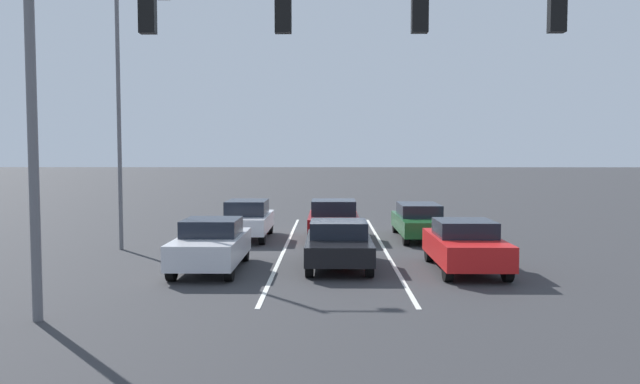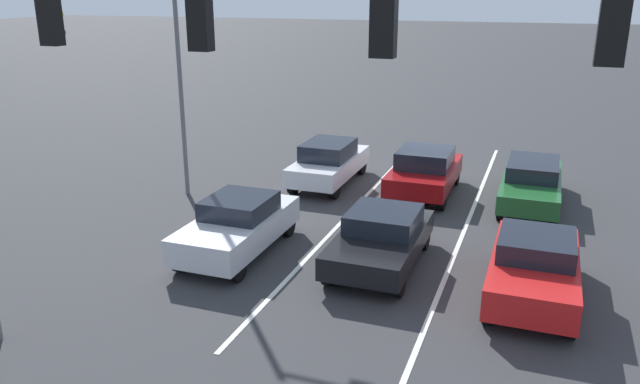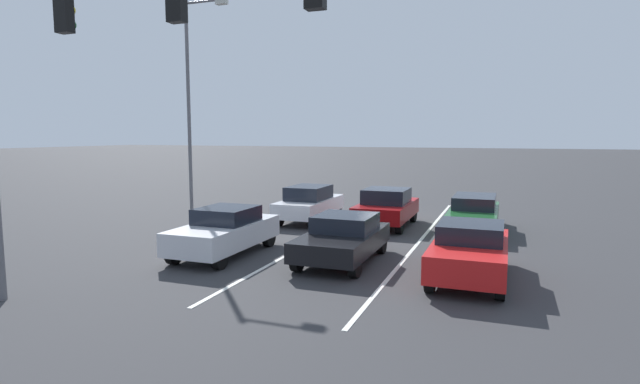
% 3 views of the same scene
% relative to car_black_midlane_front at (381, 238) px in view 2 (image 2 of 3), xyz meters
% --- Properties ---
extents(ground_plane, '(240.00, 240.00, 0.00)m').
position_rel_car_black_midlane_front_xyz_m(ground_plane, '(0.09, -7.00, -0.71)').
color(ground_plane, '#333335').
extents(lane_stripe_left_divider, '(0.12, 18.03, 0.01)m').
position_rel_car_black_midlane_front_xyz_m(lane_stripe_left_divider, '(-1.67, -3.98, -0.70)').
color(lane_stripe_left_divider, silver).
rests_on(lane_stripe_left_divider, ground_plane).
extents(lane_stripe_center_divider, '(0.12, 18.03, 0.01)m').
position_rel_car_black_midlane_front_xyz_m(lane_stripe_center_divider, '(1.84, -3.98, -0.70)').
color(lane_stripe_center_divider, silver).
rests_on(lane_stripe_center_divider, ground_plane).
extents(car_black_midlane_front, '(1.90, 4.06, 1.36)m').
position_rel_car_black_midlane_front_xyz_m(car_black_midlane_front, '(0.00, 0.00, 0.00)').
color(car_black_midlane_front, black).
rests_on(car_black_midlane_front, ground_plane).
extents(car_silver_rightlane_front, '(1.79, 4.16, 1.48)m').
position_rel_car_black_midlane_front_xyz_m(car_silver_rightlane_front, '(3.69, 0.53, 0.04)').
color(car_silver_rightlane_front, silver).
rests_on(car_silver_rightlane_front, ground_plane).
extents(car_red_leftlane_front, '(1.83, 4.17, 1.45)m').
position_rel_car_black_midlane_front_xyz_m(car_red_leftlane_front, '(-3.63, 0.52, 0.03)').
color(car_red_leftlane_front, red).
rests_on(car_red_leftlane_front, ground_plane).
extents(car_white_rightlane_second, '(1.73, 4.24, 1.53)m').
position_rel_car_black_midlane_front_xyz_m(car_white_rightlane_second, '(3.49, -5.99, 0.08)').
color(car_white_rightlane_second, silver).
rests_on(car_white_rightlane_second, ground_plane).
extents(car_maroon_midlane_second, '(1.93, 4.05, 1.54)m').
position_rel_car_black_midlane_front_xyz_m(car_maroon_midlane_second, '(0.10, -6.01, 0.09)').
color(car_maroon_midlane_second, maroon).
rests_on(car_maroon_midlane_second, ground_plane).
extents(car_darkgreen_leftlane_second, '(1.75, 4.79, 1.37)m').
position_rel_car_black_midlane_front_xyz_m(car_darkgreen_leftlane_second, '(-3.29, -6.24, 0.00)').
color(car_darkgreen_leftlane_second, '#1E5928').
rests_on(car_darkgreen_leftlane_second, ground_plane).
extents(traffic_signal_gantry, '(12.31, 0.37, 7.15)m').
position_rel_car_black_midlane_front_xyz_m(traffic_signal_gantry, '(1.94, 6.01, 4.79)').
color(traffic_signal_gantry, slate).
rests_on(traffic_signal_gantry, ground_plane).
extents(street_lamp_right_shoulder, '(1.91, 0.24, 8.95)m').
position_rel_car_black_midlane_front_xyz_m(street_lamp_right_shoulder, '(7.38, -3.25, 4.39)').
color(street_lamp_right_shoulder, slate).
rests_on(street_lamp_right_shoulder, ground_plane).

